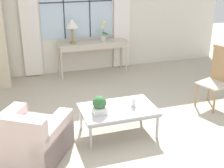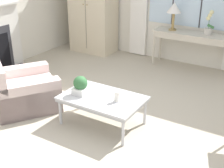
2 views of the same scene
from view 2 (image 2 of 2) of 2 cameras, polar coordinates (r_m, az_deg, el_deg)
The scene contains 9 objects.
ground_plane at distance 4.42m, azimuth -0.96°, elevation -7.43°, with size 14.00×14.00×0.00m, color #B2A893.
armoire at distance 7.22m, azimuth -3.53°, elevation 14.91°, with size 1.08×0.63×2.31m.
console_table at distance 6.38m, azimuth 14.63°, elevation 8.23°, with size 1.59×0.42×0.73m.
table_lamp at distance 6.42m, azimuth 11.29°, elevation 13.31°, with size 0.29×0.29×0.55m.
potted_orchid at distance 6.28m, azimuth 17.25°, elevation 10.15°, with size 0.18×0.14×0.47m.
armchair_upholstered at distance 4.98m, azimuth -15.94°, elevation -1.27°, with size 1.26×1.26×0.77m.
coffee_table at distance 4.26m, azimuth -1.76°, elevation -2.89°, with size 1.11×0.72×0.42m.
potted_plant_small at distance 4.29m, azimuth -5.77°, elevation -0.27°, with size 0.20×0.20×0.26m.
pillar_candle at distance 4.09m, azimuth 0.86°, elevation -2.41°, with size 0.09×0.09×0.15m.
Camera 2 is at (2.04, -3.17, 2.32)m, focal length 50.00 mm.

